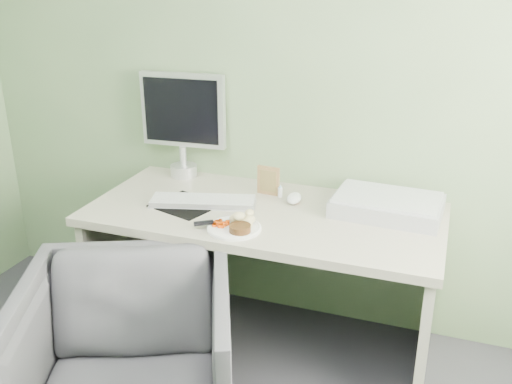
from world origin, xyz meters
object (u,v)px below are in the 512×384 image
(monitor, at_px, (183,119))
(desk_chair, at_px, (128,366))
(desk, at_px, (264,246))
(plate, at_px, (234,228))
(scanner, at_px, (387,206))

(monitor, xyz_separation_m, desk_chair, (0.27, -1.07, -0.67))
(desk, height_order, plate, plate)
(desk, height_order, scanner, scanner)
(scanner, distance_m, monitor, 1.13)
(scanner, bearing_deg, desk_chair, -128.28)
(plate, bearing_deg, scanner, 33.51)
(scanner, distance_m, desk_chair, 1.28)
(desk, bearing_deg, plate, -102.45)
(scanner, height_order, monitor, monitor)
(monitor, relative_size, desk_chair, 0.68)
(desk, xyz_separation_m, scanner, (0.53, 0.15, 0.22))
(desk, bearing_deg, scanner, 15.71)
(desk, relative_size, monitor, 2.97)
(desk, bearing_deg, monitor, 150.26)
(desk, xyz_separation_m, plate, (-0.05, -0.24, 0.19))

